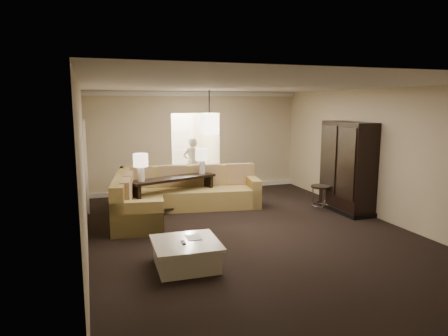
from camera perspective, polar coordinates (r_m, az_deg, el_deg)
name	(u,v)px	position (r m, az deg, el deg)	size (l,w,h in m)	color
ground	(250,232)	(7.90, 3.77, -9.12)	(8.00, 8.00, 0.00)	black
wall_back	(196,142)	(11.33, -4.01, 3.79)	(6.00, 0.04, 2.80)	#BDB08F
wall_front	(413,219)	(4.26, 25.42, -6.61)	(6.00, 0.04, 2.80)	#BDB08F
wall_left	(84,170)	(6.99, -19.43, -0.25)	(0.04, 8.00, 2.80)	#BDB08F
wall_right	(381,154)	(9.16, 21.47, 1.81)	(0.04, 8.00, 2.80)	#BDB08F
ceiling	(252,86)	(7.49, 4.01, 11.63)	(6.00, 8.00, 0.02)	silver
crown_molding	(196,94)	(11.23, -4.02, 10.53)	(6.00, 0.10, 0.12)	silver
baseboard	(197,188)	(11.50, -3.87, -2.89)	(6.00, 0.10, 0.12)	silver
side_door	(86,165)	(9.81, -19.10, 0.35)	(0.05, 0.90, 2.10)	white
foyer	(185,141)	(12.64, -5.59, 3.90)	(1.44, 2.02, 2.80)	beige
sectional_sofa	(174,195)	(9.22, -7.14, -3.91)	(3.66, 2.76, 0.99)	brown
coffee_table	(186,254)	(6.29, -5.42, -12.09)	(1.03, 1.03, 0.42)	beige
console_table	(174,191)	(9.31, -7.22, -3.28)	(2.11, 1.07, 0.80)	black
armoire	(347,169)	(9.57, 17.18, -0.13)	(0.62, 1.44, 2.07)	black
drink_table	(321,193)	(9.63, 13.63, -3.43)	(0.46, 0.46, 0.57)	black
table_lamp_left	(141,163)	(8.82, -11.82, 0.70)	(0.32, 0.32, 0.61)	white
table_lamp_right	(202,157)	(9.59, -3.17, 1.58)	(0.32, 0.32, 0.61)	white
pendant_light	(209,124)	(10.05, -2.11, 6.25)	(0.38, 0.38, 1.09)	black
person	(193,160)	(11.68, -4.52, 1.11)	(0.60, 0.40, 1.65)	beige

